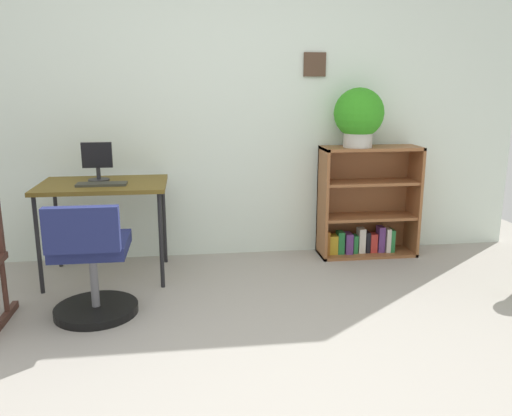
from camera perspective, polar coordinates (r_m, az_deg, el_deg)
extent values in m
plane|color=#9E978E|center=(2.58, -1.41, -19.83)|extent=(6.24, 6.24, 0.00)
cube|color=silver|center=(4.31, -4.62, 10.54)|extent=(5.20, 0.10, 2.40)
cube|color=#4A3425|center=(4.36, 6.47, 15.41)|extent=(0.18, 0.02, 0.19)
cube|color=brown|center=(3.93, -16.46, 2.46)|extent=(0.91, 0.63, 0.03)
cylinder|color=black|center=(3.84, -22.82, -3.83)|extent=(0.03, 0.03, 0.69)
cylinder|color=black|center=(3.71, -10.39, -3.58)|extent=(0.03, 0.03, 0.69)
cylinder|color=black|center=(4.35, -21.00, -1.72)|extent=(0.03, 0.03, 0.69)
cylinder|color=black|center=(4.23, -10.06, -1.43)|extent=(0.03, 0.03, 0.69)
cylinder|color=#262628|center=(4.02, -16.88, 2.98)|extent=(0.15, 0.15, 0.01)
cylinder|color=#262628|center=(4.02, -16.93, 3.67)|extent=(0.03, 0.03, 0.09)
cube|color=black|center=(3.99, -17.09, 5.59)|extent=(0.22, 0.02, 0.19)
cube|color=#34352B|center=(3.83, -16.60, 2.53)|extent=(0.35, 0.12, 0.02)
cylinder|color=black|center=(3.50, -17.13, -10.62)|extent=(0.52, 0.52, 0.05)
cylinder|color=slate|center=(3.42, -17.36, -7.48)|extent=(0.05, 0.05, 0.36)
cube|color=navy|center=(3.35, -17.63, -3.96)|extent=(0.44, 0.44, 0.08)
cube|color=navy|center=(3.07, -18.63, -2.28)|extent=(0.42, 0.07, 0.26)
cylinder|color=#44271E|center=(3.57, -25.93, -7.69)|extent=(0.03, 0.03, 0.34)
cube|color=brown|center=(4.32, 7.34, 0.54)|extent=(0.02, 0.30, 0.92)
cube|color=brown|center=(4.58, 16.92, 0.81)|extent=(0.02, 0.30, 0.92)
cube|color=brown|center=(4.36, 12.56, 6.44)|extent=(0.81, 0.30, 0.02)
cube|color=brown|center=(4.55, 11.99, -4.83)|extent=(0.81, 0.30, 0.02)
cube|color=brown|center=(4.56, 11.69, 1.07)|extent=(0.81, 0.02, 0.92)
cube|color=brown|center=(4.46, 12.19, -0.93)|extent=(0.76, 0.28, 0.02)
cube|color=brown|center=(4.40, 12.38, 2.79)|extent=(0.76, 0.28, 0.02)
cube|color=#99591E|center=(4.40, 7.74, -3.73)|extent=(0.03, 0.12, 0.20)
cube|color=#B79323|center=(4.43, 8.41, -3.95)|extent=(0.07, 0.10, 0.16)
cube|color=#237238|center=(4.44, 9.22, -3.73)|extent=(0.05, 0.10, 0.19)
cube|color=#593372|center=(4.46, 10.05, -3.79)|extent=(0.06, 0.12, 0.17)
cube|color=#237238|center=(4.48, 10.77, -3.87)|extent=(0.04, 0.10, 0.15)
cube|color=beige|center=(4.49, 11.46, -3.48)|extent=(0.06, 0.10, 0.21)
cube|color=black|center=(4.51, 12.10, -3.66)|extent=(0.03, 0.09, 0.18)
cube|color=#B22D28|center=(4.53, 12.69, -3.72)|extent=(0.06, 0.09, 0.16)
cube|color=#593372|center=(4.55, 13.50, -3.32)|extent=(0.05, 0.09, 0.22)
cube|color=beige|center=(4.57, 14.16, -3.37)|extent=(0.04, 0.12, 0.21)
cube|color=#237238|center=(4.58, 14.60, -3.42)|extent=(0.04, 0.12, 0.19)
cylinder|color=#B7B2A8|center=(4.29, 11.12, 7.33)|extent=(0.23, 0.23, 0.11)
sphere|color=#30911D|center=(4.28, 11.25, 10.21)|extent=(0.40, 0.40, 0.40)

